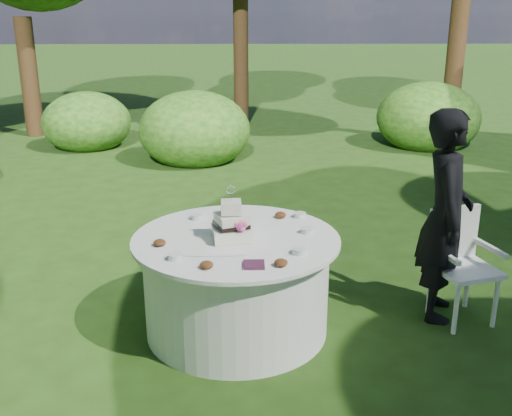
# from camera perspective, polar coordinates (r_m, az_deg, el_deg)

# --- Properties ---
(ground) EXTENTS (80.00, 80.00, 0.00)m
(ground) POSITION_cam_1_polar(r_m,az_deg,el_deg) (4.81, -1.82, -11.39)
(ground) COLOR #1F370F
(ground) RESTS_ON ground
(napkins) EXTENTS (0.14, 0.14, 0.02)m
(napkins) POSITION_cam_1_polar(r_m,az_deg,el_deg) (3.98, -0.19, -5.42)
(napkins) COLOR #481E36
(napkins) RESTS_ON table
(feather_plume) EXTENTS (0.48, 0.07, 0.01)m
(feather_plume) POSITION_cam_1_polar(r_m,az_deg,el_deg) (4.16, -4.07, -4.45)
(feather_plume) COLOR white
(feather_plume) RESTS_ON table
(guest) EXTENTS (0.54, 0.70, 1.69)m
(guest) POSITION_cam_1_polar(r_m,az_deg,el_deg) (4.92, 17.57, -0.73)
(guest) COLOR black
(guest) RESTS_ON ground
(table) EXTENTS (1.56, 1.56, 0.77)m
(table) POSITION_cam_1_polar(r_m,az_deg,el_deg) (4.63, -1.87, -7.22)
(table) COLOR white
(table) RESTS_ON ground
(cake) EXTENTS (0.31, 0.31, 0.41)m
(cake) POSITION_cam_1_polar(r_m,az_deg,el_deg) (4.40, -2.34, -1.61)
(cake) COLOR white
(cake) RESTS_ON table
(chair) EXTENTS (0.55, 0.55, 0.90)m
(chair) POSITION_cam_1_polar(r_m,az_deg,el_deg) (5.04, 18.83, -4.37)
(chair) COLOR white
(chair) RESTS_ON ground
(votives) EXTENTS (1.05, 0.95, 0.04)m
(votives) POSITION_cam_1_polar(r_m,az_deg,el_deg) (4.50, 0.06, -2.37)
(votives) COLOR silver
(votives) RESTS_ON table
(petal_cups) EXTENTS (1.00, 1.08, 0.05)m
(petal_cups) POSITION_cam_1_polar(r_m,az_deg,el_deg) (4.28, -2.19, -3.49)
(petal_cups) COLOR #562D16
(petal_cups) RESTS_ON table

